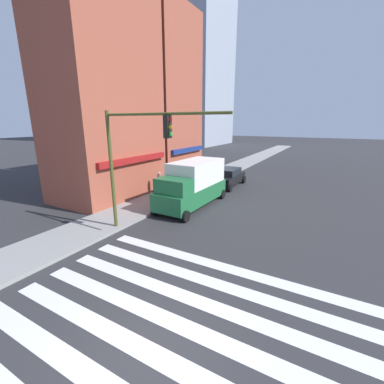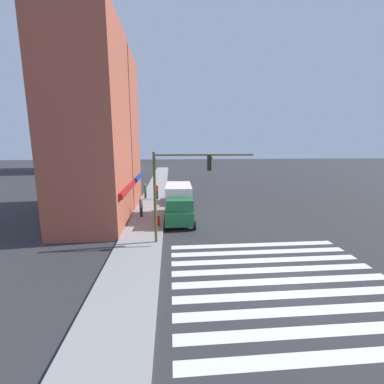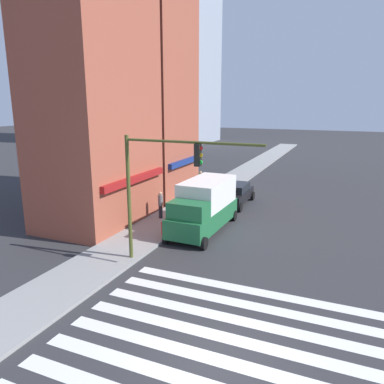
% 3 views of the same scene
% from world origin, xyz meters
% --- Properties ---
extents(ground_plane, '(200.00, 200.00, 0.00)m').
position_xyz_m(ground_plane, '(0.00, 0.00, 0.00)').
color(ground_plane, '#2D2D30').
extents(crosswalk_stripes, '(9.68, 10.80, 0.01)m').
position_xyz_m(crosswalk_stripes, '(-0.00, 0.00, 0.00)').
color(crosswalk_stripes, silver).
rests_on(crosswalk_stripes, ground_plane).
extents(storefront_row, '(14.45, 5.30, 15.69)m').
position_xyz_m(storefront_row, '(13.07, 11.50, 7.76)').
color(storefront_row, '#9E4C38').
rests_on(storefront_row, ground_plane).
extents(tower_distant, '(17.02, 11.94, 59.94)m').
position_xyz_m(tower_distant, '(55.58, 27.97, 29.97)').
color(tower_distant, '#939EAD').
rests_on(tower_distant, ground_plane).
extents(traffic_signal, '(0.32, 6.47, 6.10)m').
position_xyz_m(traffic_signal, '(5.27, 4.79, 4.29)').
color(traffic_signal, '#474C1E').
rests_on(traffic_signal, ground_plane).
extents(box_truck_green, '(6.24, 2.42, 3.04)m').
position_xyz_m(box_truck_green, '(10.69, 4.70, 1.59)').
color(box_truck_green, '#1E6638').
rests_on(box_truck_green, ground_plane).
extents(sedan_black, '(4.42, 2.02, 1.59)m').
position_xyz_m(sedan_black, '(17.15, 4.70, 0.84)').
color(sedan_black, black).
rests_on(sedan_black, ground_plane).
extents(pedestrian_red_jacket, '(0.32, 0.32, 1.77)m').
position_xyz_m(pedestrian_red_jacket, '(18.73, 7.00, 1.07)').
color(pedestrian_red_jacket, '#23232D').
rests_on(pedestrian_red_jacket, sidewalk_left).
extents(pedestrian_green_top, '(0.32, 0.32, 1.77)m').
position_xyz_m(pedestrian_green_top, '(19.39, 8.41, 1.07)').
color(pedestrian_green_top, '#23232D').
rests_on(pedestrian_green_top, sidewalk_left).
extents(pedestrian_grey_coat, '(0.32, 0.32, 1.77)m').
position_xyz_m(pedestrian_grey_coat, '(11.49, 8.05, 1.07)').
color(pedestrian_grey_coat, '#23232D').
rests_on(pedestrian_grey_coat, sidewalk_left).
extents(fire_hydrant, '(0.24, 0.24, 0.84)m').
position_xyz_m(fire_hydrant, '(8.65, 6.40, 0.61)').
color(fire_hydrant, red).
rests_on(fire_hydrant, sidewalk_left).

